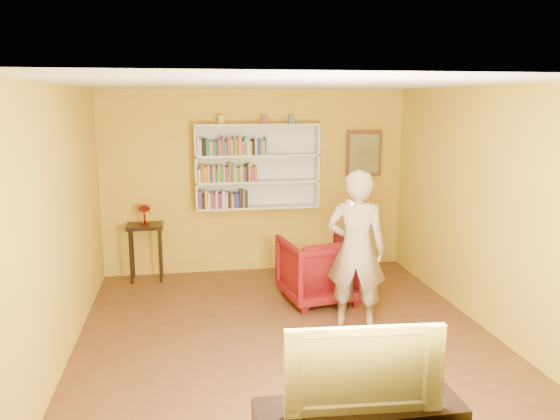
# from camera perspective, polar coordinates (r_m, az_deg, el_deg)

# --- Properties ---
(room_shell) EXTENTS (5.30, 5.80, 2.88)m
(room_shell) POSITION_cam_1_polar(r_m,az_deg,el_deg) (5.78, 0.76, -3.91)
(room_shell) COLOR #4F2D19
(room_shell) RESTS_ON ground
(bookshelf) EXTENTS (1.80, 0.29, 1.23)m
(bookshelf) POSITION_cam_1_polar(r_m,az_deg,el_deg) (8.01, -2.45, 4.59)
(bookshelf) COLOR silver
(bookshelf) RESTS_ON room_shell
(books_row_lower) EXTENTS (0.70, 0.19, 0.27)m
(books_row_lower) POSITION_cam_1_polar(r_m,az_deg,el_deg) (7.92, -5.94, 1.08)
(books_row_lower) COLOR #662B81
(books_row_lower) RESTS_ON bookshelf
(books_row_middle) EXTENTS (0.84, 0.19, 0.27)m
(books_row_middle) POSITION_cam_1_polar(r_m,az_deg,el_deg) (7.87, -5.49, 3.80)
(books_row_middle) COLOR beige
(books_row_middle) RESTS_ON bookshelf
(books_row_upper) EXTENTS (0.99, 0.19, 0.27)m
(books_row_upper) POSITION_cam_1_polar(r_m,az_deg,el_deg) (7.84, -5.01, 6.57)
(books_row_upper) COLOR beige
(books_row_upper) RESTS_ON bookshelf
(ornament_left) EXTENTS (0.09, 0.09, 0.12)m
(ornament_left) POSITION_cam_1_polar(r_m,az_deg,el_deg) (7.85, -6.17, 9.38)
(ornament_left) COLOR #9F922D
(ornament_left) RESTS_ON bookshelf
(ornament_centre) EXTENTS (0.08, 0.08, 0.11)m
(ornament_centre) POSITION_cam_1_polar(r_m,az_deg,el_deg) (7.92, -1.66, 9.43)
(ornament_centre) COLOR maroon
(ornament_centre) RESTS_ON bookshelf
(ornament_right) EXTENTS (0.08, 0.08, 0.11)m
(ornament_right) POSITION_cam_1_polar(r_m,az_deg,el_deg) (7.98, 1.22, 9.43)
(ornament_right) COLOR #49617A
(ornament_right) RESTS_ON bookshelf
(framed_painting) EXTENTS (0.55, 0.05, 0.70)m
(framed_painting) POSITION_cam_1_polar(r_m,az_deg,el_deg) (8.42, 8.76, 5.86)
(framed_painting) COLOR #5B341A
(framed_painting) RESTS_ON room_shell
(console_table) EXTENTS (0.50, 0.38, 0.82)m
(console_table) POSITION_cam_1_polar(r_m,az_deg,el_deg) (7.97, -13.89, -2.44)
(console_table) COLOR black
(console_table) RESTS_ON ground
(ruby_lustre) EXTENTS (0.17, 0.17, 0.28)m
(ruby_lustre) POSITION_cam_1_polar(r_m,az_deg,el_deg) (7.90, -14.01, -0.03)
(ruby_lustre) COLOR maroon
(ruby_lustre) RESTS_ON console_table
(armchair) EXTENTS (1.02, 1.05, 0.84)m
(armchair) POSITION_cam_1_polar(r_m,az_deg,el_deg) (7.04, 4.09, -6.18)
(armchair) COLOR #4F050E
(armchair) RESTS_ON ground
(person) EXTENTS (0.77, 0.64, 1.81)m
(person) POSITION_cam_1_polar(r_m,az_deg,el_deg) (6.12, 7.95, -4.19)
(person) COLOR #7E6E5D
(person) RESTS_ON ground
(game_remote) EXTENTS (0.04, 0.15, 0.04)m
(game_remote) POSITION_cam_1_polar(r_m,az_deg,el_deg) (5.71, 7.32, 0.79)
(game_remote) COLOR white
(game_remote) RESTS_ON person
(television) EXTENTS (1.06, 0.22, 0.61)m
(television) POSITION_cam_1_polar(r_m,az_deg,el_deg) (3.82, 8.42, -15.55)
(television) COLOR black
(television) RESTS_ON tv_cabinet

